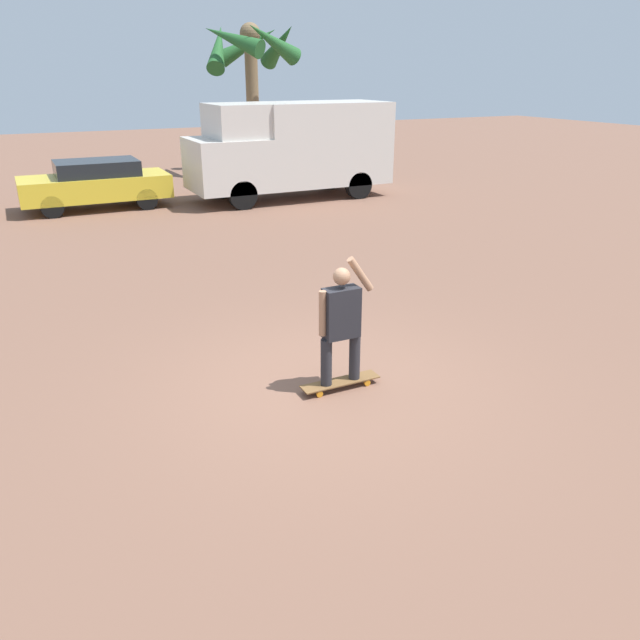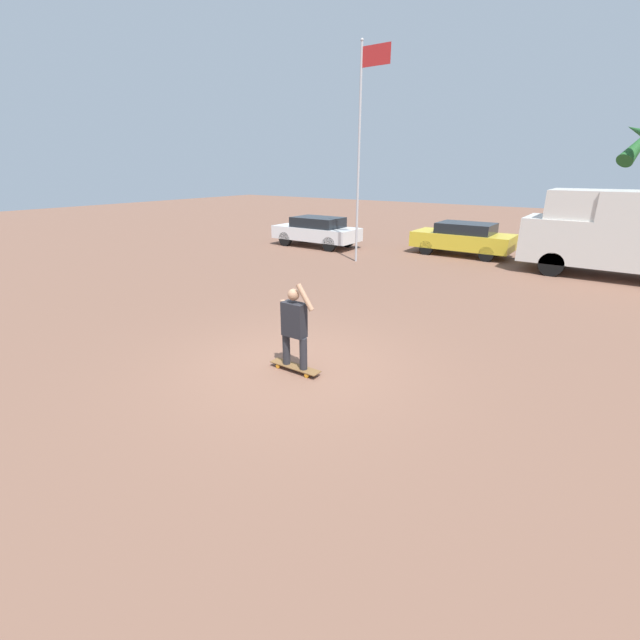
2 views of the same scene
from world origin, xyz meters
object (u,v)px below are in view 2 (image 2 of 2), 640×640
at_px(skateboard, 295,367).
at_px(person_skateboarder, 294,324).
at_px(camper_van, 631,232).
at_px(parked_car_white, 317,231).
at_px(parked_car_yellow, 463,238).
at_px(flagpole, 362,140).

height_order(skateboard, person_skateboarder, person_skateboarder).
height_order(camper_van, parked_car_white, camper_van).
relative_size(camper_van, parked_car_white, 1.49).
distance_m(parked_car_yellow, flagpole, 6.12).
height_order(person_skateboarder, camper_van, camper_van).
distance_m(skateboard, person_skateboarder, 0.85).
distance_m(person_skateboarder, camper_van, 12.89).
xyz_separation_m(camper_van, flagpole, (-8.75, -2.78, 2.95)).
xyz_separation_m(parked_car_yellow, parked_car_white, (-6.40, -1.86, 0.01)).
bearing_deg(skateboard, flagpole, 113.80).
xyz_separation_m(person_skateboarder, camper_van, (4.69, 11.99, 0.64)).
xyz_separation_m(parked_car_white, flagpole, (3.44, -1.93, 3.78)).
distance_m(skateboard, parked_car_yellow, 13.06).
bearing_deg(skateboard, camper_van, 68.66).
bearing_deg(person_skateboarder, parked_car_yellow, 94.86).
xyz_separation_m(skateboard, parked_car_yellow, (-1.11, 13.00, 0.65)).
bearing_deg(parked_car_white, parked_car_yellow, 16.21).
relative_size(camper_van, parked_car_yellow, 1.51).
xyz_separation_m(parked_car_yellow, flagpole, (-2.96, -3.79, 3.79)).
relative_size(camper_van, flagpole, 0.80).
distance_m(camper_van, flagpole, 9.64).
relative_size(skateboard, parked_car_yellow, 0.25).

